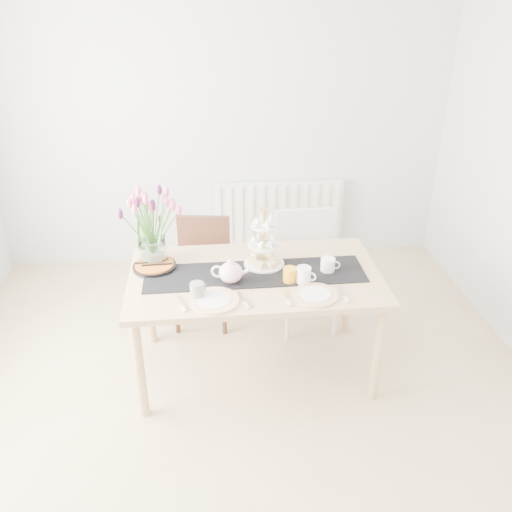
{
  "coord_description": "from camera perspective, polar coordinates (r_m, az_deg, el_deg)",
  "views": [
    {
      "loc": [
        -0.19,
        -2.42,
        2.47
      ],
      "look_at": [
        0.12,
        0.5,
        0.91
      ],
      "focal_mm": 38.0,
      "sensor_mm": 36.0,
      "label": 1
    }
  ],
  "objects": [
    {
      "name": "tart_tin",
      "position": [
        3.57,
        -10.64,
        -1.04
      ],
      "size": [
        0.28,
        0.28,
        0.03
      ],
      "rotation": [
        0.0,
        0.0,
        -0.23
      ],
      "color": "black",
      "rests_on": "dining_table"
    },
    {
      "name": "radiator",
      "position": [
        5.08,
        2.36,
        4.55
      ],
      "size": [
        1.2,
        0.08,
        0.6
      ],
      "primitive_type": "cube",
      "color": "white",
      "rests_on": "room_shell"
    },
    {
      "name": "mug_white",
      "position": [
        3.34,
        5.03,
        -2.04
      ],
      "size": [
        0.12,
        0.12,
        0.11
      ],
      "primitive_type": "cylinder",
      "rotation": [
        0.0,
        0.0,
        -0.46
      ],
      "color": "white",
      "rests_on": "dining_table"
    },
    {
      "name": "dining_table",
      "position": [
        3.49,
        -0.12,
        -3.03
      ],
      "size": [
        1.6,
        0.9,
        0.75
      ],
      "color": "tan",
      "rests_on": "ground"
    },
    {
      "name": "plate_left",
      "position": [
        3.18,
        -4.41,
        -4.7
      ],
      "size": [
        0.38,
        0.38,
        0.02
      ],
      "primitive_type": "cylinder",
      "rotation": [
        0.0,
        0.0,
        0.41
      ],
      "color": "white",
      "rests_on": "dining_table"
    },
    {
      "name": "chair_brown",
      "position": [
        4.18,
        -5.6,
        -0.71
      ],
      "size": [
        0.46,
        0.46,
        0.81
      ],
      "rotation": [
        0.0,
        0.0,
        -0.14
      ],
      "color": "#3D2016",
      "rests_on": "ground"
    },
    {
      "name": "cake_stand",
      "position": [
        3.5,
        0.86,
        0.63
      ],
      "size": [
        0.26,
        0.26,
        0.39
      ],
      "rotation": [
        0.0,
        0.0,
        -0.18
      ],
      "color": "gold",
      "rests_on": "dining_table"
    },
    {
      "name": "mug_grey",
      "position": [
        3.2,
        -6.22,
        -3.64
      ],
      "size": [
        0.12,
        0.12,
        0.1
      ],
      "primitive_type": "cylinder",
      "rotation": [
        0.0,
        0.0,
        0.75
      ],
      "color": "gray",
      "rests_on": "dining_table"
    },
    {
      "name": "teapot",
      "position": [
        3.32,
        -2.68,
        -1.75
      ],
      "size": [
        0.27,
        0.24,
        0.15
      ],
      "primitive_type": null,
      "rotation": [
        0.0,
        0.0,
        -0.25
      ],
      "color": "white",
      "rests_on": "dining_table"
    },
    {
      "name": "table_runner",
      "position": [
        3.45,
        -0.12,
        -1.88
      ],
      "size": [
        1.4,
        0.35,
        0.01
      ],
      "primitive_type": "cube",
      "color": "black",
      "rests_on": "dining_table"
    },
    {
      "name": "room_shell",
      "position": [
        2.7,
        -1.36,
        2.29
      ],
      "size": [
        4.5,
        4.5,
        4.5
      ],
      "color": "tan",
      "rests_on": "ground"
    },
    {
      "name": "chair_white",
      "position": [
        4.12,
        5.3,
        -0.45
      ],
      "size": [
        0.45,
        0.45,
        0.89
      ],
      "rotation": [
        0.0,
        0.0,
        0.02
      ],
      "color": "silver",
      "rests_on": "ground"
    },
    {
      "name": "plate_right",
      "position": [
        3.24,
        6.27,
        -4.11
      ],
      "size": [
        0.29,
        0.29,
        0.01
      ],
      "primitive_type": "cylinder",
      "rotation": [
        0.0,
        0.0,
        0.09
      ],
      "color": "silver",
      "rests_on": "dining_table"
    },
    {
      "name": "mug_orange",
      "position": [
        3.35,
        3.58,
        -2.03
      ],
      "size": [
        0.11,
        0.11,
        0.1
      ],
      "primitive_type": "cylinder",
      "rotation": [
        0.0,
        0.0,
        1.14
      ],
      "color": "orange",
      "rests_on": "dining_table"
    },
    {
      "name": "tulip_vase",
      "position": [
        3.51,
        -11.12,
        4.04
      ],
      "size": [
        0.6,
        0.6,
        0.51
      ],
      "rotation": [
        0.0,
        0.0,
        -0.32
      ],
      "color": "silver",
      "rests_on": "dining_table"
    },
    {
      "name": "cream_jug",
      "position": [
        3.49,
        7.56,
        -0.94
      ],
      "size": [
        0.11,
        0.11,
        0.09
      ],
      "primitive_type": "cylinder",
      "rotation": [
        0.0,
        0.0,
        -0.29
      ],
      "color": "white",
      "rests_on": "dining_table"
    }
  ]
}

